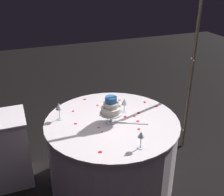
# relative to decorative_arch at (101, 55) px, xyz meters

# --- Properties ---
(ground_plane) EXTENTS (12.00, 12.00, 0.00)m
(ground_plane) POSITION_rel_decorative_arch_xyz_m (-0.00, -0.31, -1.37)
(ground_plane) COLOR black
(decorative_arch) EXTENTS (2.29, 0.06, 2.04)m
(decorative_arch) POSITION_rel_decorative_arch_xyz_m (0.00, 0.00, 0.00)
(decorative_arch) COLOR #473D2D
(decorative_arch) RESTS_ON ground
(main_table) EXTENTS (1.33, 1.33, 0.79)m
(main_table) POSITION_rel_decorative_arch_xyz_m (-0.00, -0.31, -0.98)
(main_table) COLOR white
(main_table) RESTS_ON ground
(side_table) EXTENTS (0.46, 0.46, 0.79)m
(side_table) POSITION_rel_decorative_arch_xyz_m (-1.03, 0.14, -0.97)
(side_table) COLOR white
(side_table) RESTS_ON ground
(tiered_cake) EXTENTS (0.22, 0.22, 0.27)m
(tiered_cake) POSITION_rel_decorative_arch_xyz_m (-0.02, -0.33, -0.42)
(tiered_cake) COLOR silver
(tiered_cake) RESTS_ON main_table
(wine_glass_0) EXTENTS (0.06, 0.06, 0.16)m
(wine_glass_0) POSITION_rel_decorative_arch_xyz_m (0.06, -0.81, -0.46)
(wine_glass_0) COLOR silver
(wine_glass_0) RESTS_ON main_table
(wine_glass_1) EXTENTS (0.07, 0.07, 0.18)m
(wine_glass_1) POSITION_rel_decorative_arch_xyz_m (-0.48, -0.09, -0.44)
(wine_glass_1) COLOR silver
(wine_glass_1) RESTS_ON main_table
(wine_glass_2) EXTENTS (0.06, 0.06, 0.16)m
(wine_glass_2) POSITION_rel_decorative_arch_xyz_m (0.18, -0.18, -0.47)
(wine_glass_2) COLOR silver
(wine_glass_2) RESTS_ON main_table
(cake_knife) EXTENTS (0.27, 0.15, 0.01)m
(cake_knife) POSITION_rel_decorative_arch_xyz_m (0.16, -0.42, -0.58)
(cake_knife) COLOR silver
(cake_knife) RESTS_ON main_table
(rose_petal_0) EXTENTS (0.03, 0.04, 0.00)m
(rose_petal_0) POSITION_rel_decorative_arch_xyz_m (0.49, -0.06, -0.58)
(rose_petal_0) COLOR red
(rose_petal_0) RESTS_ON main_table
(rose_petal_1) EXTENTS (0.04, 0.03, 0.00)m
(rose_petal_1) POSITION_rel_decorative_arch_xyz_m (-0.35, -0.24, -0.58)
(rose_petal_1) COLOR red
(rose_petal_1) RESTS_ON main_table
(rose_petal_2) EXTENTS (0.04, 0.03, 0.00)m
(rose_petal_2) POSITION_rel_decorative_arch_xyz_m (0.23, -0.41, -0.58)
(rose_petal_2) COLOR red
(rose_petal_2) RESTS_ON main_table
(rose_petal_3) EXTENTS (0.05, 0.04, 0.00)m
(rose_petal_3) POSITION_rel_decorative_arch_xyz_m (0.56, -0.19, -0.58)
(rose_petal_3) COLOR red
(rose_petal_3) RESTS_ON main_table
(rose_petal_4) EXTENTS (0.03, 0.02, 0.00)m
(rose_petal_4) POSITION_rel_decorative_arch_xyz_m (-0.32, 0.02, -0.58)
(rose_petal_4) COLOR red
(rose_petal_4) RESTS_ON main_table
(rose_petal_5) EXTENTS (0.03, 0.02, 0.00)m
(rose_petal_5) POSITION_rel_decorative_arch_xyz_m (-0.08, -0.16, -0.58)
(rose_petal_5) COLOR red
(rose_petal_5) RESTS_ON main_table
(rose_petal_6) EXTENTS (0.05, 0.05, 0.00)m
(rose_petal_6) POSITION_rel_decorative_arch_xyz_m (0.15, -0.28, -0.58)
(rose_petal_6) COLOR red
(rose_petal_6) RESTS_ON main_table
(rose_petal_7) EXTENTS (0.03, 0.04, 0.00)m
(rose_petal_7) POSITION_rel_decorative_arch_xyz_m (0.31, -0.26, -0.58)
(rose_petal_7) COLOR red
(rose_petal_7) RESTS_ON main_table
(rose_petal_8) EXTENTS (0.04, 0.03, 0.00)m
(rose_petal_8) POSITION_rel_decorative_arch_xyz_m (0.24, -0.31, -0.58)
(rose_petal_8) COLOR red
(rose_petal_8) RESTS_ON main_table
(rose_petal_9) EXTENTS (0.03, 0.03, 0.00)m
(rose_petal_9) POSITION_rel_decorative_arch_xyz_m (-0.17, -0.38, -0.58)
(rose_petal_9) COLOR red
(rose_petal_9) RESTS_ON main_table
(rose_petal_10) EXTENTS (0.03, 0.03, 0.00)m
(rose_petal_10) POSITION_rel_decorative_arch_xyz_m (-0.16, -0.47, -0.58)
(rose_petal_10) COLOR red
(rose_petal_10) RESTS_ON main_table
(rose_petal_11) EXTENTS (0.03, 0.04, 0.00)m
(rose_petal_11) POSITION_rel_decorative_arch_xyz_m (-0.03, 0.06, -0.58)
(rose_petal_11) COLOR red
(rose_petal_11) RESTS_ON main_table
(rose_petal_12) EXTENTS (0.04, 0.03, 0.00)m
(rose_petal_12) POSITION_rel_decorative_arch_xyz_m (0.24, 0.09, -0.58)
(rose_petal_12) COLOR red
(rose_petal_12) RESTS_ON main_table
(rose_petal_13) EXTENTS (0.05, 0.04, 0.00)m
(rose_petal_13) POSITION_rel_decorative_arch_xyz_m (-0.27, -0.75, -0.58)
(rose_petal_13) COLOR red
(rose_petal_13) RESTS_ON main_table
(rose_petal_14) EXTENTS (0.05, 0.04, 0.00)m
(rose_petal_14) POSITION_rel_decorative_arch_xyz_m (-0.12, 0.25, -0.58)
(rose_petal_14) COLOR red
(rose_petal_14) RESTS_ON main_table
(rose_petal_15) EXTENTS (0.04, 0.04, 0.00)m
(rose_petal_15) POSITION_rel_decorative_arch_xyz_m (0.18, -0.54, -0.58)
(rose_petal_15) COLOR red
(rose_petal_15) RESTS_ON main_table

